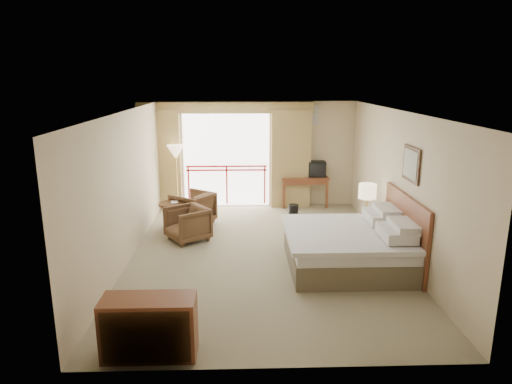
{
  "coord_description": "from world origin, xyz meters",
  "views": [
    {
      "loc": [
        -0.41,
        -8.13,
        3.29
      ],
      "look_at": [
        -0.14,
        0.4,
        1.13
      ],
      "focal_mm": 32.0,
      "sensor_mm": 36.0,
      "label": 1
    }
  ],
  "objects_px": {
    "nightstand": "(366,228)",
    "floor_lamp": "(176,154)",
    "armchair_near": "(188,240)",
    "bed": "(350,246)",
    "side_table": "(171,211)",
    "tv": "(316,169)",
    "table_lamp": "(368,192)",
    "dresser": "(149,327)",
    "desk": "(304,182)",
    "wastebasket": "(293,211)",
    "armchair_far": "(193,224)"
  },
  "relations": [
    {
      "from": "armchair_near",
      "to": "nightstand",
      "type": "bearing_deg",
      "value": 52.89
    },
    {
      "from": "bed",
      "to": "dresser",
      "type": "relative_size",
      "value": 1.9
    },
    {
      "from": "nightstand",
      "to": "table_lamp",
      "type": "bearing_deg",
      "value": 91.95
    },
    {
      "from": "bed",
      "to": "armchair_far",
      "type": "xyz_separation_m",
      "value": [
        -3.03,
        2.54,
        -0.38
      ]
    },
    {
      "from": "tv",
      "to": "nightstand",
      "type": "bearing_deg",
      "value": -62.58
    },
    {
      "from": "tv",
      "to": "dresser",
      "type": "bearing_deg",
      "value": -100.25
    },
    {
      "from": "nightstand",
      "to": "wastebasket",
      "type": "bearing_deg",
      "value": 128.56
    },
    {
      "from": "desk",
      "to": "side_table",
      "type": "relative_size",
      "value": 2.01
    },
    {
      "from": "dresser",
      "to": "desk",
      "type": "bearing_deg",
      "value": 69.74
    },
    {
      "from": "bed",
      "to": "armchair_far",
      "type": "bearing_deg",
      "value": 140.01
    },
    {
      "from": "nightstand",
      "to": "floor_lamp",
      "type": "bearing_deg",
      "value": 152.25
    },
    {
      "from": "table_lamp",
      "to": "dresser",
      "type": "height_order",
      "value": "table_lamp"
    },
    {
      "from": "desk",
      "to": "armchair_far",
      "type": "distance_m",
      "value": 3.2
    },
    {
      "from": "tv",
      "to": "dresser",
      "type": "relative_size",
      "value": 0.4
    },
    {
      "from": "armchair_far",
      "to": "side_table",
      "type": "relative_size",
      "value": 1.37
    },
    {
      "from": "nightstand",
      "to": "tv",
      "type": "distance_m",
      "value": 2.87
    },
    {
      "from": "tv",
      "to": "table_lamp",
      "type": "bearing_deg",
      "value": -62.35
    },
    {
      "from": "tv",
      "to": "floor_lamp",
      "type": "xyz_separation_m",
      "value": [
        -3.56,
        -0.33,
        0.45
      ]
    },
    {
      "from": "bed",
      "to": "wastebasket",
      "type": "height_order",
      "value": "bed"
    },
    {
      "from": "tv",
      "to": "armchair_far",
      "type": "xyz_separation_m",
      "value": [
        -3.06,
        -1.44,
        -0.99
      ]
    },
    {
      "from": "table_lamp",
      "to": "armchair_far",
      "type": "distance_m",
      "value": 4.0
    },
    {
      "from": "table_lamp",
      "to": "floor_lamp",
      "type": "bearing_deg",
      "value": 150.81
    },
    {
      "from": "tv",
      "to": "floor_lamp",
      "type": "bearing_deg",
      "value": -159.99
    },
    {
      "from": "armchair_far",
      "to": "floor_lamp",
      "type": "height_order",
      "value": "floor_lamp"
    },
    {
      "from": "floor_lamp",
      "to": "desk",
      "type": "bearing_deg",
      "value": 6.82
    },
    {
      "from": "table_lamp",
      "to": "dresser",
      "type": "xyz_separation_m",
      "value": [
        -3.66,
        -3.91,
        -0.66
      ]
    },
    {
      "from": "side_table",
      "to": "dresser",
      "type": "xyz_separation_m",
      "value": [
        0.44,
        -4.75,
        -0.04
      ]
    },
    {
      "from": "bed",
      "to": "desk",
      "type": "bearing_deg",
      "value": 93.88
    },
    {
      "from": "table_lamp",
      "to": "side_table",
      "type": "distance_m",
      "value": 4.23
    },
    {
      "from": "side_table",
      "to": "floor_lamp",
      "type": "xyz_separation_m",
      "value": [
        -0.07,
        1.48,
        1.02
      ]
    },
    {
      "from": "armchair_near",
      "to": "side_table",
      "type": "relative_size",
      "value": 1.3
    },
    {
      "from": "desk",
      "to": "armchair_near",
      "type": "height_order",
      "value": "desk"
    },
    {
      "from": "table_lamp",
      "to": "tv",
      "type": "xyz_separation_m",
      "value": [
        -0.61,
        2.66,
        -0.05
      ]
    },
    {
      "from": "dresser",
      "to": "table_lamp",
      "type": "bearing_deg",
      "value": 49.15
    },
    {
      "from": "floor_lamp",
      "to": "armchair_far",
      "type": "bearing_deg",
      "value": -65.82
    },
    {
      "from": "bed",
      "to": "armchair_near",
      "type": "xyz_separation_m",
      "value": [
        -3.03,
        1.45,
        -0.38
      ]
    },
    {
      "from": "wastebasket",
      "to": "desk",
      "type": "bearing_deg",
      "value": 69.4
    },
    {
      "from": "bed",
      "to": "table_lamp",
      "type": "bearing_deg",
      "value": 64.33
    },
    {
      "from": "nightstand",
      "to": "armchair_near",
      "type": "bearing_deg",
      "value": 179.18
    },
    {
      "from": "wastebasket",
      "to": "floor_lamp",
      "type": "xyz_separation_m",
      "value": [
        -2.87,
        0.63,
        1.28
      ]
    },
    {
      "from": "table_lamp",
      "to": "floor_lamp",
      "type": "relative_size",
      "value": 0.38
    },
    {
      "from": "nightstand",
      "to": "tv",
      "type": "bearing_deg",
      "value": 104.66
    },
    {
      "from": "bed",
      "to": "tv",
      "type": "xyz_separation_m",
      "value": [
        0.03,
        3.98,
        0.61
      ]
    },
    {
      "from": "table_lamp",
      "to": "armchair_near",
      "type": "bearing_deg",
      "value": 178.01
    },
    {
      "from": "bed",
      "to": "floor_lamp",
      "type": "bearing_deg",
      "value": 134.04
    },
    {
      "from": "armchair_near",
      "to": "dresser",
      "type": "xyz_separation_m",
      "value": [
        0.0,
        -4.03,
        0.37
      ]
    },
    {
      "from": "armchair_near",
      "to": "floor_lamp",
      "type": "relative_size",
      "value": 0.47
    },
    {
      "from": "tv",
      "to": "armchair_near",
      "type": "bearing_deg",
      "value": -125.69
    },
    {
      "from": "table_lamp",
      "to": "floor_lamp",
      "type": "distance_m",
      "value": 4.79
    },
    {
      "from": "nightstand",
      "to": "side_table",
      "type": "relative_size",
      "value": 0.91
    }
  ]
}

